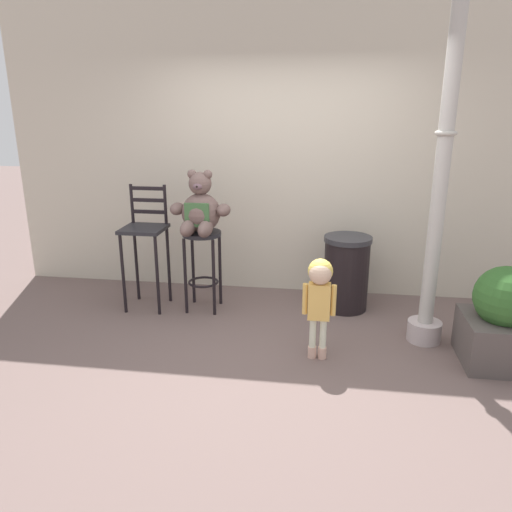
# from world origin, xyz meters

# --- Properties ---
(ground_plane) EXTENTS (24.00, 24.00, 0.00)m
(ground_plane) POSITION_xyz_m (0.00, 0.00, 0.00)
(ground_plane) COLOR #685450
(building_wall) EXTENTS (6.02, 0.30, 3.40)m
(building_wall) POSITION_xyz_m (0.00, 1.79, 1.70)
(building_wall) COLOR beige
(building_wall) RESTS_ON ground_plane
(bar_stool_with_teddy) EXTENTS (0.38, 0.38, 0.81)m
(bar_stool_with_teddy) POSITION_xyz_m (-0.72, 0.97, 0.57)
(bar_stool_with_teddy) COLOR #222226
(bar_stool_with_teddy) RESTS_ON ground_plane
(teddy_bear) EXTENTS (0.59, 0.53, 0.60)m
(teddy_bear) POSITION_xyz_m (-0.72, 0.94, 1.03)
(teddy_bear) COLOR brown
(teddy_bear) RESTS_ON bar_stool_with_teddy
(child_walking) EXTENTS (0.27, 0.21, 0.85)m
(child_walking) POSITION_xyz_m (0.45, 0.11, 0.61)
(child_walking) COLOR #DAAB97
(child_walking) RESTS_ON ground_plane
(trash_bin) EXTENTS (0.47, 0.47, 0.76)m
(trash_bin) POSITION_xyz_m (0.70, 1.18, 0.38)
(trash_bin) COLOR black
(trash_bin) RESTS_ON ground_plane
(lamppost) EXTENTS (0.29, 0.29, 3.10)m
(lamppost) POSITION_xyz_m (1.38, 0.55, 1.25)
(lamppost) COLOR #B6A7A7
(lamppost) RESTS_ON ground_plane
(bar_chair_empty) EXTENTS (0.41, 0.41, 1.24)m
(bar_chair_empty) POSITION_xyz_m (-1.30, 0.96, 0.74)
(bar_chair_empty) COLOR #222226
(bar_chair_empty) RESTS_ON ground_plane
(planter_with_shrub) EXTENTS (0.58, 0.58, 0.81)m
(planter_with_shrub) POSITION_xyz_m (1.89, 0.23, 0.37)
(planter_with_shrub) COLOR #524946
(planter_with_shrub) RESTS_ON ground_plane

